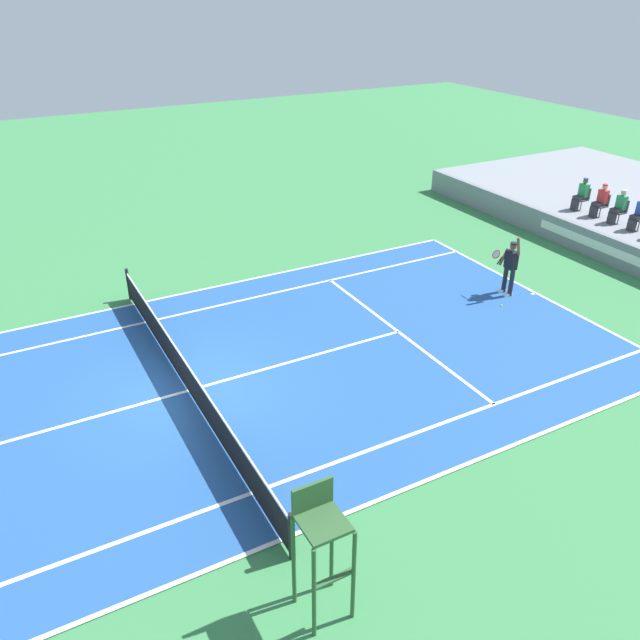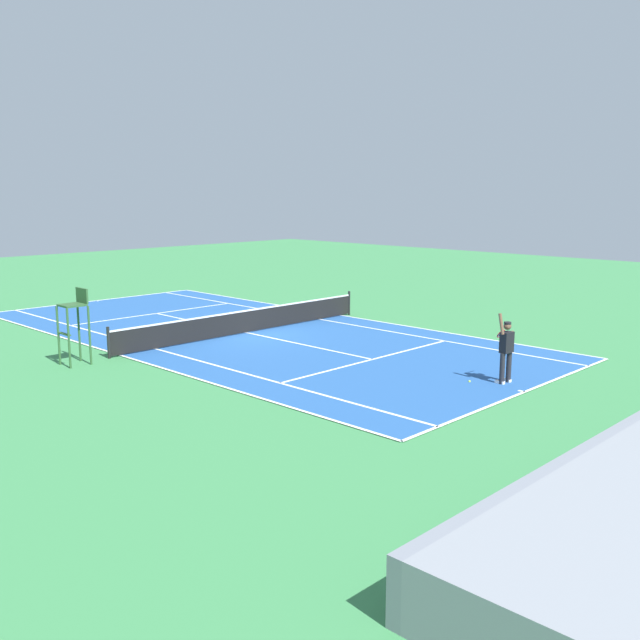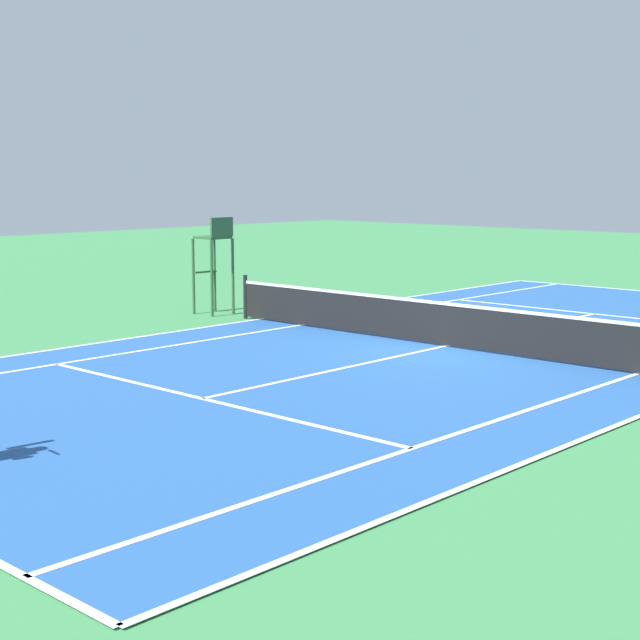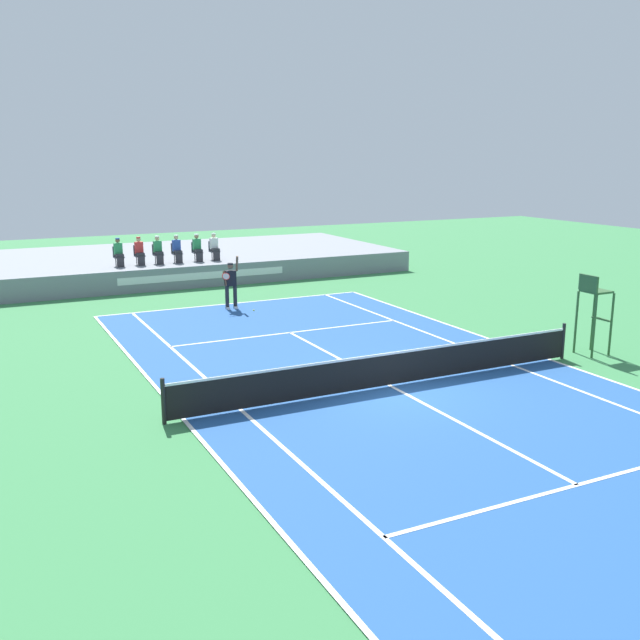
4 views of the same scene
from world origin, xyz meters
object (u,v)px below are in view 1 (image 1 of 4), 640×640
(tennis_player, at_px, (510,266))
(tennis_ball, at_px, (501,306))
(spectator_seated_1, at_px, (601,201))
(umpire_chair, at_px, (321,538))
(spectator_seated_3, at_px, (639,214))
(spectator_seated_0, at_px, (582,195))
(spectator_seated_2, at_px, (619,207))

(tennis_player, distance_m, tennis_ball, 1.38)
(spectator_seated_1, height_order, umpire_chair, umpire_chair)
(spectator_seated_3, relative_size, umpire_chair, 0.52)
(spectator_seated_0, bearing_deg, tennis_player, -65.17)
(spectator_seated_2, height_order, tennis_player, spectator_seated_2)
(spectator_seated_1, bearing_deg, spectator_seated_3, 0.00)
(umpire_chair, bearing_deg, spectator_seated_2, 116.56)
(spectator_seated_0, distance_m, spectator_seated_1, 0.93)
(spectator_seated_1, xyz_separation_m, tennis_player, (2.05, -6.43, -0.62))
(tennis_player, xyz_separation_m, tennis_ball, (0.63, -0.77, -0.96))
(spectator_seated_2, relative_size, spectator_seated_3, 1.00)
(tennis_player, bearing_deg, spectator_seated_2, 100.60)
(spectator_seated_3, bearing_deg, umpire_chair, -65.80)
(spectator_seated_3, bearing_deg, spectator_seated_1, 180.00)
(spectator_seated_1, relative_size, spectator_seated_2, 1.00)
(tennis_player, relative_size, umpire_chair, 0.85)
(spectator_seated_0, height_order, tennis_player, spectator_seated_0)
(spectator_seated_3, bearing_deg, tennis_ball, -82.45)
(spectator_seated_0, relative_size, spectator_seated_1, 1.00)
(spectator_seated_3, xyz_separation_m, tennis_ball, (0.96, -7.20, -1.59))
(tennis_ball, bearing_deg, spectator_seated_0, 116.61)
(spectator_seated_3, relative_size, tennis_player, 0.61)
(spectator_seated_1, bearing_deg, tennis_player, -72.31)
(spectator_seated_0, xyz_separation_m, tennis_ball, (3.61, -7.20, -1.59))
(spectator_seated_2, distance_m, tennis_player, 6.58)
(tennis_player, bearing_deg, umpire_chair, -55.66)
(tennis_player, bearing_deg, spectator_seated_0, 114.83)
(spectator_seated_0, bearing_deg, umpire_chair, -58.96)
(umpire_chair, bearing_deg, tennis_player, 124.34)
(spectator_seated_2, height_order, tennis_ball, spectator_seated_2)
(spectator_seated_0, height_order, spectator_seated_3, same)
(spectator_seated_2, bearing_deg, tennis_player, -79.40)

